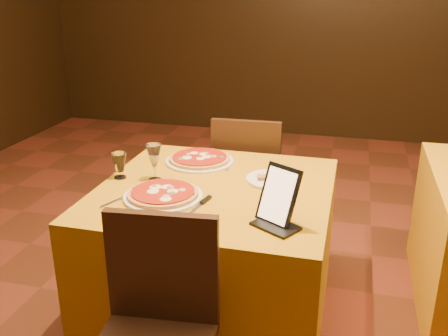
% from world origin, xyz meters
% --- Properties ---
extents(floor, '(6.00, 7.00, 0.01)m').
position_xyz_m(floor, '(0.00, 0.00, -0.01)').
color(floor, '#5E2D19').
rests_on(floor, ground).
extents(wall_back, '(6.00, 0.01, 2.80)m').
position_xyz_m(wall_back, '(0.00, 3.50, 1.40)').
color(wall_back, black).
rests_on(wall_back, floor).
extents(main_table, '(1.10, 1.10, 0.75)m').
position_xyz_m(main_table, '(-0.06, 0.00, 0.38)').
color(main_table, '#AE780B').
rests_on(main_table, floor).
extents(chair_main_far, '(0.50, 0.50, 0.91)m').
position_xyz_m(chair_main_far, '(-0.06, 0.84, 0.46)').
color(chair_main_far, black).
rests_on(chair_main_far, floor).
extents(pizza_near, '(0.36, 0.36, 0.03)m').
position_xyz_m(pizza_near, '(-0.26, -0.18, 0.77)').
color(pizza_near, white).
rests_on(pizza_near, main_table).
extents(pizza_far, '(0.37, 0.37, 0.03)m').
position_xyz_m(pizza_far, '(-0.24, 0.32, 0.77)').
color(pizza_far, white).
rests_on(pizza_far, main_table).
extents(cutlet_dish, '(0.26, 0.26, 0.03)m').
position_xyz_m(cutlet_dish, '(0.19, 0.15, 0.76)').
color(cutlet_dish, white).
rests_on(cutlet_dish, main_table).
extents(wine_glass, '(0.08, 0.08, 0.19)m').
position_xyz_m(wine_glass, '(-0.37, 0.01, 0.84)').
color(wine_glass, '#D4D478').
rests_on(wine_glass, main_table).
extents(water_glass, '(0.07, 0.07, 0.13)m').
position_xyz_m(water_glass, '(-0.56, -0.00, 0.81)').
color(water_glass, white).
rests_on(water_glass, main_table).
extents(tablet, '(0.19, 0.17, 0.23)m').
position_xyz_m(tablet, '(0.29, -0.28, 0.87)').
color(tablet, black).
rests_on(tablet, main_table).
extents(knife, '(0.05, 0.19, 0.01)m').
position_xyz_m(knife, '(-0.07, -0.25, 0.75)').
color(knife, '#B1B1B8').
rests_on(knife, main_table).
extents(fork_near, '(0.07, 0.14, 0.01)m').
position_xyz_m(fork_near, '(-0.45, -0.28, 0.75)').
color(fork_near, silver).
rests_on(fork_near, main_table).
extents(fork_far, '(0.04, 0.16, 0.01)m').
position_xyz_m(fork_far, '(-0.07, 0.31, 0.75)').
color(fork_far, '#A3A3AA').
rests_on(fork_far, main_table).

